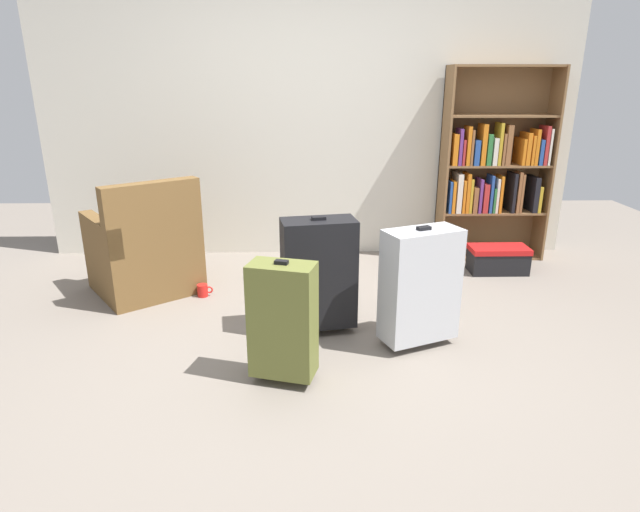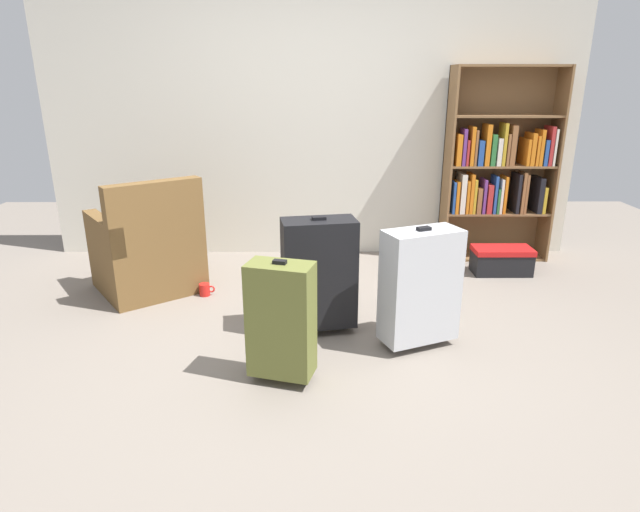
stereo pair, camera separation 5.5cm
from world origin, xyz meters
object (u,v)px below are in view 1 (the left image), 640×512
suitcase_silver (420,285)px  suitcase_olive (283,320)px  armchair (145,253)px  mug (203,290)px  suitcase_black (319,273)px  bookshelf (494,167)px  storage_box (498,259)px

suitcase_silver → suitcase_olive: suitcase_silver is taller
armchair → suitcase_olive: size_ratio=1.40×
mug → suitcase_black: bearing=-34.1°
armchair → suitcase_olive: (1.12, -1.32, 0.05)m
bookshelf → suitcase_black: 2.25m
suitcase_olive → armchair: bearing=130.2°
storage_box → suitcase_silver: 1.62m
suitcase_silver → suitcase_olive: (-0.81, -0.40, -0.03)m
suitcase_silver → suitcase_black: 0.64m
mug → suitcase_silver: size_ratio=0.16×
mug → storage_box: size_ratio=0.24×
storage_box → suitcase_olive: suitcase_olive is taller
bookshelf → suitcase_black: size_ratio=2.19×
mug → suitcase_silver: suitcase_silver is taller
mug → suitcase_silver: (1.49, -0.80, 0.35)m
suitcase_black → mug: bearing=145.9°
suitcase_olive → suitcase_black: suitcase_black is taller
armchair → suitcase_silver: armchair is taller
mug → suitcase_olive: bearing=-60.8°
suitcase_silver → mug: bearing=151.7°
armchair → mug: armchair is taller
bookshelf → mug: size_ratio=14.17×
armchair → mug: size_ratio=8.16×
suitcase_olive → suitcase_black: (0.20, 0.61, 0.04)m
bookshelf → suitcase_olive: bookshelf is taller
bookshelf → mug: (-2.48, -0.93, -0.79)m
armchair → storage_box: size_ratio=1.99×
bookshelf → suitcase_silver: (-0.99, -1.73, -0.44)m
armchair → suitcase_black: (1.32, -0.71, 0.09)m
mug → suitcase_olive: size_ratio=0.17×
bookshelf → storage_box: size_ratio=3.46×
mug → storage_box: (2.44, 0.48, 0.07)m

